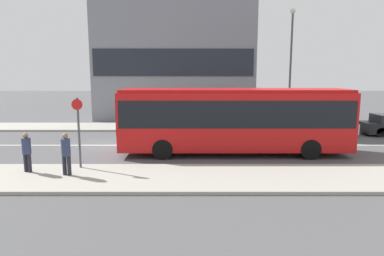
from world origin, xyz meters
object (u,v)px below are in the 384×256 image
Objects in this scene: pedestrian_near_stop at (25,150)px; street_lamp at (289,58)px; city_bus at (232,117)px; bus_stop_sign at (77,128)px; pedestrian_down_pavement at (64,152)px; parked_car_0 at (315,125)px.

pedestrian_near_stop is 17.71m from street_lamp.
city_bus reaches higher than bus_stop_sign.
city_bus is 8.04m from pedestrian_down_pavement.
street_lamp is (11.47, 10.30, 3.22)m from bus_stop_sign.
bus_stop_sign is at bearing -150.59° from city_bus.
parked_car_0 is 2.96× the size of pedestrian_near_stop.
city_bus reaches higher than pedestrian_near_stop.
city_bus is 9.37m from pedestrian_near_stop.
pedestrian_near_stop is 0.19× the size of street_lamp.
pedestrian_down_pavement reaches higher than parked_car_0.
city_bus is 8.18m from parked_car_0.
parked_car_0 is 15.32m from bus_stop_sign.
city_bus is 9.25m from street_lamp.
pedestrian_down_pavement is at bearing -135.66° from street_lamp.
bus_stop_sign reaches higher than pedestrian_near_stop.
street_lamp is (11.63, 11.37, 3.98)m from pedestrian_down_pavement.
pedestrian_down_pavement is (1.71, -0.43, 0.04)m from pedestrian_near_stop.
bus_stop_sign is (-12.81, -8.32, 1.17)m from parked_car_0.
pedestrian_near_stop is at bearing -148.62° from parked_car_0.
bus_stop_sign is (1.88, 0.64, 0.80)m from pedestrian_near_stop.
parked_car_0 is 1.60× the size of bus_stop_sign.
parked_car_0 is 16.03m from pedestrian_down_pavement.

